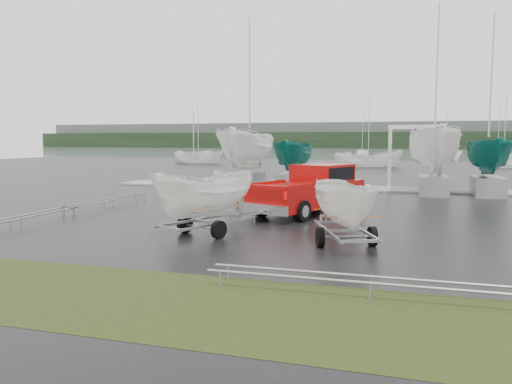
# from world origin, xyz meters

# --- Properties ---
(ground_plane) EXTENTS (120.00, 120.00, 0.00)m
(ground_plane) POSITION_xyz_m (0.00, 0.00, 0.00)
(ground_plane) COLOR black
(ground_plane) RESTS_ON ground
(lake) EXTENTS (300.00, 300.00, 0.00)m
(lake) POSITION_xyz_m (0.00, 100.00, -0.01)
(lake) COLOR gray
(lake) RESTS_ON ground
(grass_verge) EXTENTS (40.00, 40.00, 0.00)m
(grass_verge) POSITION_xyz_m (0.00, -11.00, 0.00)
(grass_verge) COLOR black
(grass_verge) RESTS_ON ground
(dock) EXTENTS (30.00, 3.00, 0.12)m
(dock) POSITION_xyz_m (0.00, 13.00, 0.05)
(dock) COLOR gray
(dock) RESTS_ON ground
(treeline) EXTENTS (300.00, 8.00, 6.00)m
(treeline) POSITION_xyz_m (0.00, 170.00, 3.00)
(treeline) COLOR black
(treeline) RESTS_ON ground
(far_hill) EXTENTS (300.00, 6.00, 10.00)m
(far_hill) POSITION_xyz_m (0.00, 178.00, 5.00)
(far_hill) COLOR #4C5651
(far_hill) RESTS_ON ground
(pickup_truck) EXTENTS (4.40, 6.69, 2.11)m
(pickup_truck) POSITION_xyz_m (0.75, 1.89, 1.10)
(pickup_truck) COLOR #910907
(pickup_truck) RESTS_ON ground
(trailer_hitched) EXTENTS (2.46, 3.78, 4.96)m
(trailer_hitched) POSITION_xyz_m (-1.80, -4.30, 2.69)
(trailer_hitched) COLOR #93969B
(trailer_hitched) RESTS_ON ground
(trailer_parked) EXTENTS (2.41, 3.78, 4.51)m
(trailer_parked) POSITION_xyz_m (2.90, -4.61, 2.46)
(trailer_parked) COLOR #93969B
(trailer_parked) RESTS_ON ground
(boat_hoist) EXTENTS (3.30, 2.18, 4.12)m
(boat_hoist) POSITION_xyz_m (5.14, 13.00, 2.67)
(boat_hoist) COLOR silver
(boat_hoist) RESTS_ON ground
(keelboat_0) EXTENTS (2.77, 3.20, 10.95)m
(keelboat_0) POSITION_xyz_m (-5.19, 11.00, 4.41)
(keelboat_0) COLOR #93969B
(keelboat_0) RESTS_ON ground
(keelboat_1) EXTENTS (2.06, 3.20, 6.58)m
(keelboat_1) POSITION_xyz_m (-2.16, 11.20, 3.21)
(keelboat_1) COLOR #93969B
(keelboat_1) RESTS_ON ground
(keelboat_2) EXTENTS (2.86, 3.20, 11.04)m
(keelboat_2) POSITION_xyz_m (6.20, 11.00, 4.55)
(keelboat_2) COLOR #93969B
(keelboat_2) RESTS_ON ground
(keelboat_3) EXTENTS (2.20, 3.20, 10.36)m
(keelboat_3) POSITION_xyz_m (9.16, 11.30, 3.46)
(keelboat_3) COLOR #93969B
(keelboat_3) RESTS_ON ground
(mast_rack_0) EXTENTS (0.56, 6.50, 0.06)m
(mast_rack_0) POSITION_xyz_m (-9.00, 1.00, 0.35)
(mast_rack_0) COLOR #93969B
(mast_rack_0) RESTS_ON ground
(mast_rack_1) EXTENTS (0.56, 6.50, 0.06)m
(mast_rack_1) POSITION_xyz_m (-9.00, -5.00, 0.35)
(mast_rack_1) COLOR #93969B
(mast_rack_1) RESTS_ON ground
(mast_rack_2) EXTENTS (7.00, 0.56, 0.06)m
(mast_rack_2) POSITION_xyz_m (4.00, -9.50, 0.35)
(mast_rack_2) COLOR #93969B
(mast_rack_2) RESTS_ON ground
(moored_boat_0) EXTENTS (2.82, 2.75, 11.59)m
(moored_boat_0) POSITION_xyz_m (-22.47, 43.21, 0.00)
(moored_boat_0) COLOR white
(moored_boat_0) RESTS_ON ground
(moored_boat_1) EXTENTS (3.55, 3.49, 12.02)m
(moored_boat_1) POSITION_xyz_m (0.36, 40.94, 0.00)
(moored_boat_1) COLOR white
(moored_boat_1) RESTS_ON ground
(moored_boat_2) EXTENTS (2.99, 2.98, 10.77)m
(moored_boat_2) POSITION_xyz_m (15.35, 43.04, 0.01)
(moored_boat_2) COLOR white
(moored_boat_2) RESTS_ON ground
(moored_boat_3) EXTENTS (2.76, 2.71, 11.11)m
(moored_boat_3) POSITION_xyz_m (16.85, 56.33, 0.01)
(moored_boat_3) COLOR white
(moored_boat_3) RESTS_ON ground
(moored_boat_4) EXTENTS (3.31, 3.30, 11.09)m
(moored_boat_4) POSITION_xyz_m (-26.17, 50.12, 0.01)
(moored_boat_4) COLOR white
(moored_boat_4) RESTS_ON ground
(moored_boat_5) EXTENTS (2.51, 2.56, 11.05)m
(moored_boat_5) POSITION_xyz_m (-2.72, 69.69, 0.01)
(moored_boat_5) COLOR white
(moored_boat_5) RESTS_ON ground
(moored_boat_6) EXTENTS (2.93, 2.87, 11.32)m
(moored_boat_6) POSITION_xyz_m (-28.28, 54.74, 0.00)
(moored_boat_6) COLOR white
(moored_boat_6) RESTS_ON ground
(moored_boat_7) EXTENTS (3.45, 3.44, 11.20)m
(moored_boat_7) POSITION_xyz_m (10.53, 62.29, 0.01)
(moored_boat_7) COLOR white
(moored_boat_7) RESTS_ON ground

